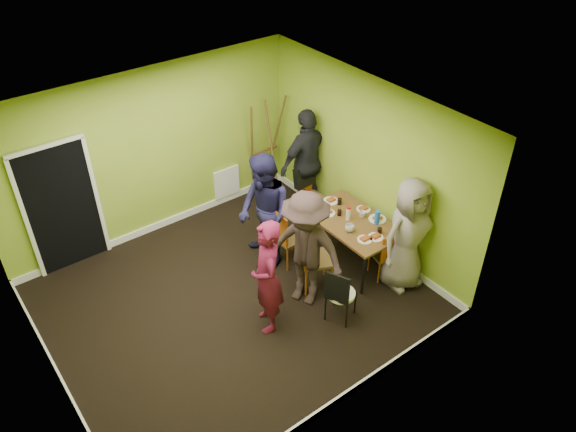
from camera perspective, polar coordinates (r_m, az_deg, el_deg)
name	(u,v)px	position (r m, az deg, el deg)	size (l,w,h in m)	color
ground	(234,300)	(8.27, -5.54, -8.48)	(5.00, 5.00, 0.00)	black
room_walls	(226,246)	(7.64, -6.29, -3.06)	(5.04, 4.54, 2.82)	olive
dining_table	(352,223)	(8.55, 6.57, -0.76)	(0.90, 1.50, 0.75)	black
chair_left_far	(285,235)	(8.51, -0.26, -1.93)	(0.41, 0.40, 0.97)	#BF5812
chair_left_near	(310,254)	(8.05, 2.25, -3.92)	(0.60, 0.60, 1.09)	#BF5812
chair_back_end	(306,182)	(9.55, 1.81, 3.50)	(0.42, 0.48, 0.92)	#BF5812
chair_front_end	(387,253)	(8.42, 10.00, -3.69)	(0.42, 0.43, 0.85)	#BF5812
chair_bentwood	(340,293)	(7.65, 5.27, -7.78)	(0.47, 0.46, 0.90)	black
easel	(266,148)	(9.99, -2.23, 6.88)	(0.75, 0.71, 1.87)	brown
plate_near_left	(328,213)	(8.63, 4.04, 0.30)	(0.24, 0.24, 0.01)	white
plate_near_right	(365,240)	(8.15, 7.81, -2.40)	(0.22, 0.22, 0.01)	white
plate_far_back	(331,201)	(8.90, 4.39, 1.54)	(0.25, 0.25, 0.01)	white
plate_far_front	(376,237)	(8.22, 8.90, -2.14)	(0.23, 0.23, 0.01)	white
plate_wall_back	(363,209)	(8.77, 7.67, 0.68)	(0.22, 0.22, 0.01)	white
plate_wall_front	(377,219)	(8.59, 9.06, -0.31)	(0.27, 0.27, 0.01)	white
thermos	(348,214)	(8.48, 6.15, 0.21)	(0.07, 0.07, 0.20)	white
blue_bottle	(377,217)	(8.44, 9.05, -0.14)	(0.08, 0.08, 0.22)	blue
orange_bottle	(341,212)	(8.60, 5.40, 0.40)	(0.04, 0.04, 0.09)	#BF5812
glass_mid	(339,213)	(8.58, 5.23, 0.35)	(0.06, 0.06, 0.10)	black
glass_back	(339,201)	(8.82, 5.25, 1.49)	(0.07, 0.07, 0.11)	black
glass_front	(380,231)	(8.28, 9.28, -1.50)	(0.07, 0.07, 0.10)	black
cup_a	(350,228)	(8.27, 6.28, -1.24)	(0.13, 0.13, 0.11)	white
cup_b	(362,214)	(8.58, 7.55, 0.16)	(0.11, 0.11, 0.10)	white
person_standing	(267,277)	(7.32, -2.14, -6.25)	(0.62, 0.41, 1.71)	maroon
person_left_far	(264,213)	(8.31, -2.41, 0.34)	(0.91, 0.71, 1.87)	#181637
person_left_near	(305,250)	(7.67, 1.76, -3.46)	(1.17, 0.67, 1.81)	#2D201E
person_back_end	(307,162)	(9.51, 1.99, 5.51)	(1.12, 0.47, 1.91)	black
person_front_end	(408,234)	(8.12, 12.09, -1.85)	(0.88, 0.57, 1.79)	gray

